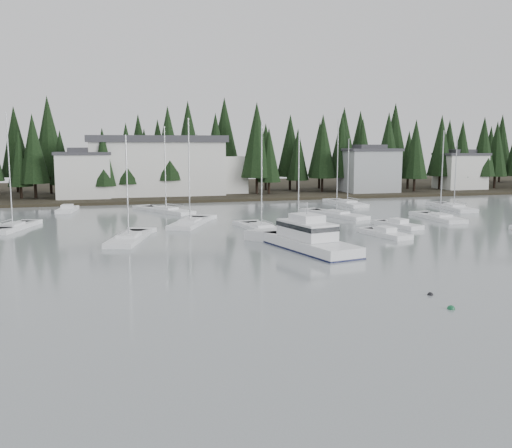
{
  "coord_description": "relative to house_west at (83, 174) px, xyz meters",
  "views": [
    {
      "loc": [
        -14.43,
        -25.12,
        9.9
      ],
      "look_at": [
        -0.96,
        25.61,
        2.5
      ],
      "focal_mm": 40.0,
      "sensor_mm": 36.0,
      "label": 1
    }
  ],
  "objects": [
    {
      "name": "sailboat_3",
      "position": [
        46.19,
        -38.32,
        -4.59
      ],
      "size": [
        3.16,
        9.07,
        12.17
      ],
      "rotation": [
        0.0,
        0.0,
        1.53
      ],
      "color": "white",
      "rests_on": "ground"
    },
    {
      "name": "sailboat_13",
      "position": [
        20.88,
        -41.4,
        -4.59
      ],
      "size": [
        3.76,
        8.91,
        12.83
      ],
      "rotation": [
        0.0,
        0.0,
        1.68
      ],
      "color": "white",
      "rests_on": "ground"
    },
    {
      "name": "house_east_b",
      "position": [
        76.0,
        1.0,
        -0.25
      ],
      "size": [
        9.54,
        7.42,
        8.25
      ],
      "color": "silver",
      "rests_on": "ground"
    },
    {
      "name": "ground",
      "position": [
        18.0,
        -79.0,
        -4.65
      ],
      "size": [
        260.0,
        260.0,
        0.0
      ],
      "primitive_type": "plane",
      "color": "gray",
      "rests_on": "ground"
    },
    {
      "name": "mooring_buoy_dark",
      "position": [
        24.09,
        -71.71,
        -4.65
      ],
      "size": [
        0.39,
        0.39,
        0.39
      ],
      "primitive_type": "sphere",
      "color": "black",
      "rests_on": "ground"
    },
    {
      "name": "sailboat_9",
      "position": [
        55.13,
        -28.1,
        -4.6
      ],
      "size": [
        4.29,
        10.47,
        11.6
      ],
      "rotation": [
        0.0,
        0.0,
        1.42
      ],
      "color": "white",
      "rests_on": "ground"
    },
    {
      "name": "harbor_inn",
      "position": [
        15.04,
        3.34,
        1.12
      ],
      "size": [
        29.5,
        11.5,
        10.9
      ],
      "color": "silver",
      "rests_on": "ground"
    },
    {
      "name": "runabout_1",
      "position": [
        32.75,
        -48.87,
        -4.52
      ],
      "size": [
        3.49,
        6.75,
        1.42
      ],
      "rotation": [
        0.0,
        0.0,
        1.78
      ],
      "color": "white",
      "rests_on": "ground"
    },
    {
      "name": "conifer_treeline",
      "position": [
        18.0,
        7.0,
        -4.65
      ],
      "size": [
        200.0,
        22.0,
        20.0
      ],
      "primitive_type": null,
      "color": "black",
      "rests_on": "ground"
    },
    {
      "name": "sailboat_0",
      "position": [
        -7.0,
        -33.36,
        -4.56
      ],
      "size": [
        4.9,
        8.76,
        14.04
      ],
      "rotation": [
        0.0,
        0.0,
        1.27
      ],
      "color": "white",
      "rests_on": "ground"
    },
    {
      "name": "runabout_4",
      "position": [
        37.43,
        -43.17,
        -4.52
      ],
      "size": [
        3.91,
        6.52,
        1.42
      ],
      "rotation": [
        0.0,
        0.0,
        1.87
      ],
      "color": "white",
      "rests_on": "ground"
    },
    {
      "name": "mooring_buoy_green",
      "position": [
        23.53,
        -74.9,
        -4.65
      ],
      "size": [
        0.47,
        0.47,
        0.47
      ],
      "primitive_type": "sphere",
      "color": "#145933",
      "rests_on": "ground"
    },
    {
      "name": "sailboat_10",
      "position": [
        13.54,
        -34.82,
        -4.59
      ],
      "size": [
        6.82,
        10.25,
        13.55
      ],
      "rotation": [
        0.0,
        0.0,
        1.14
      ],
      "color": "white",
      "rests_on": "ground"
    },
    {
      "name": "cabin_cruiser_center",
      "position": [
        21.96,
        -54.3,
        -3.88
      ],
      "size": [
        6.29,
        12.53,
        5.16
      ],
      "rotation": [
        0.0,
        0.0,
        1.79
      ],
      "color": "white",
      "rests_on": "ground"
    },
    {
      "name": "house_east_a",
      "position": [
        54.0,
        -1.0,
        0.25
      ],
      "size": [
        10.6,
        8.48,
        9.25
      ],
      "color": "#999EA0",
      "rests_on": "ground"
    },
    {
      "name": "sailboat_1",
      "position": [
        5.75,
        -44.78,
        -4.6
      ],
      "size": [
        5.39,
        10.02,
        11.34
      ],
      "rotation": [
        0.0,
        0.0,
        1.29
      ],
      "color": "white",
      "rests_on": "ground"
    },
    {
      "name": "sailboat_2",
      "position": [
        41.9,
        -18.18,
        -4.6
      ],
      "size": [
        3.34,
        9.73,
        11.23
      ],
      "rotation": [
        0.0,
        0.0,
        1.63
      ],
      "color": "white",
      "rests_on": "ground"
    },
    {
      "name": "sailboat_7",
      "position": [
        12.1,
        -20.64,
        -4.59
      ],
      "size": [
        7.58,
        10.89,
        12.91
      ],
      "rotation": [
        0.0,
        0.0,
        2.07
      ],
      "color": "white",
      "rests_on": "ground"
    },
    {
      "name": "house_west",
      "position": [
        0.0,
        0.0,
        0.0
      ],
      "size": [
        9.54,
        7.42,
        8.75
      ],
      "color": "silver",
      "rests_on": "ground"
    },
    {
      "name": "sailboat_5",
      "position": [
        34.35,
        -31.55,
        -4.58
      ],
      "size": [
        5.77,
        10.91,
        13.68
      ],
      "rotation": [
        0.0,
        0.0,
        1.89
      ],
      "color": "white",
      "rests_on": "ground"
    },
    {
      "name": "runabout_3",
      "position": [
        -1.96,
        -16.25,
        -4.52
      ],
      "size": [
        3.05,
        6.38,
        1.42
      ],
      "rotation": [
        0.0,
        0.0,
        1.43
      ],
      "color": "white",
      "rests_on": "ground"
    },
    {
      "name": "far_shore_land",
      "position": [
        18.0,
        18.0,
        -4.65
      ],
      "size": [
        240.0,
        54.0,
        1.0
      ],
      "primitive_type": "cube",
      "color": "black",
      "rests_on": "ground"
    },
    {
      "name": "sailboat_11",
      "position": [
        25.97,
        -39.62,
        -4.6
      ],
      "size": [
        7.16,
        10.02,
        11.71
      ],
      "rotation": [
        0.0,
        0.0,
        1.05
      ],
      "color": "white",
      "rests_on": "ground"
    }
  ]
}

